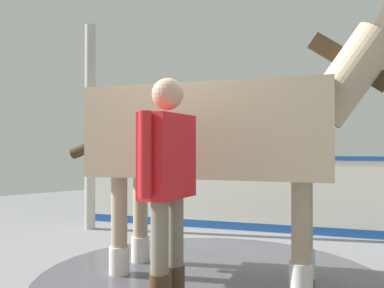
{
  "coord_description": "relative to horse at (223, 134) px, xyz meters",
  "views": [
    {
      "loc": [
        3.16,
        -2.89,
        1.26
      ],
      "look_at": [
        0.55,
        -0.49,
        1.29
      ],
      "focal_mm": 38.48,
      "sensor_mm": 36.0,
      "label": 1
    }
  ],
  "objects": [
    {
      "name": "horse",
      "position": [
        0.0,
        0.0,
        0.0
      ],
      "size": [
        3.31,
        2.04,
        2.51
      ],
      "rotation": [
        0.0,
        0.0,
        0.5
      ],
      "color": "tan",
      "rests_on": "ground"
    },
    {
      "name": "handler",
      "position": [
        0.36,
        -0.99,
        -0.35
      ],
      "size": [
        0.39,
        0.66,
        1.77
      ],
      "rotation": [
        0.0,
        0.0,
        3.51
      ],
      "color": "#47331E",
      "rests_on": "ground"
    },
    {
      "name": "roof_post_far",
      "position": [
        -3.02,
        0.22,
        0.19
      ],
      "size": [
        0.16,
        0.16,
        3.16
      ],
      "primitive_type": "cylinder",
      "color": "#B7B2A8",
      "rests_on": "ground"
    },
    {
      "name": "wet_patch",
      "position": [
        -0.11,
        -0.06,
        -1.39
      ],
      "size": [
        3.37,
        3.37,
        0.0
      ],
      "primitive_type": "cylinder",
      "color": "#4C4C54",
      "rests_on": "ground"
    },
    {
      "name": "ground_plane",
      "position": [
        -0.42,
        -0.03,
        -1.4
      ],
      "size": [
        16.0,
        16.0,
        0.02
      ],
      "primitive_type": "cube",
      "color": "gray"
    },
    {
      "name": "barrier_wall",
      "position": [
        -1.21,
        1.96,
        -0.86
      ],
      "size": [
        5.0,
        2.78,
        1.13
      ],
      "color": "silver",
      "rests_on": "ground"
    }
  ]
}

